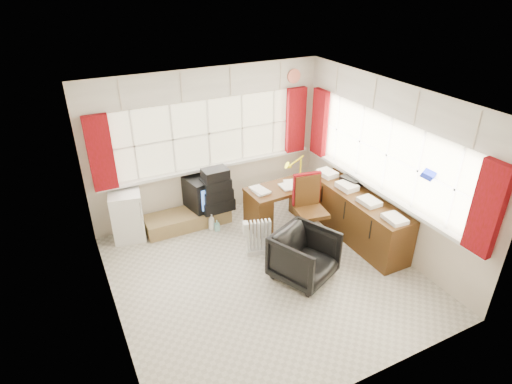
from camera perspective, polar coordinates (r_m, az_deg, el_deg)
ground at (r=6.15m, az=1.16°, el=-10.91°), size 4.00×4.00×0.00m
room_walls at (r=5.34m, az=1.31°, el=1.71°), size 4.00×4.00×4.00m
window_back at (r=7.18m, az=-6.03°, el=3.89°), size 3.70×0.12×3.60m
window_right at (r=6.63m, az=16.28°, el=0.70°), size 0.12×3.70×3.60m
curtains at (r=6.51m, az=4.72°, el=6.21°), size 3.83×3.83×1.15m
overhead_cabinets at (r=6.33m, az=5.18°, el=13.15°), size 3.98×3.98×0.48m
desk at (r=7.09m, az=3.47°, el=-1.49°), size 1.20×0.63×0.71m
desk_lamp at (r=7.10m, az=5.99°, el=3.94°), size 0.18×0.16×0.44m
task_chair at (r=6.65m, az=7.00°, el=-1.83°), size 0.52×0.54×1.09m
office_chair at (r=5.93m, az=6.44°, el=-8.48°), size 1.01×1.02×0.71m
radiator at (r=6.43m, az=0.35°, el=-6.41°), size 0.40×0.24×0.56m
credenza at (r=6.89m, az=13.24°, el=-3.06°), size 0.50×2.00×0.85m
file_tray at (r=7.04m, az=12.72°, el=1.53°), size 0.33×0.39×0.11m
tv_bench at (r=7.22m, az=-9.12°, el=-3.55°), size 1.40×0.50×0.25m
crt_tv at (r=7.20m, az=-6.86°, el=0.10°), size 0.68×0.65×0.53m
hifi_stack at (r=7.03m, az=-5.33°, el=0.08°), size 0.55×0.35×0.74m
mini_fridge at (r=6.99m, az=-16.78°, el=-3.02°), size 0.55×0.55×0.80m
spray_bottle_a at (r=7.06m, az=-5.95°, el=-3.95°), size 0.12×0.12×0.29m
spray_bottle_b at (r=7.05m, az=-5.22°, el=-4.47°), size 0.10×0.10×0.18m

